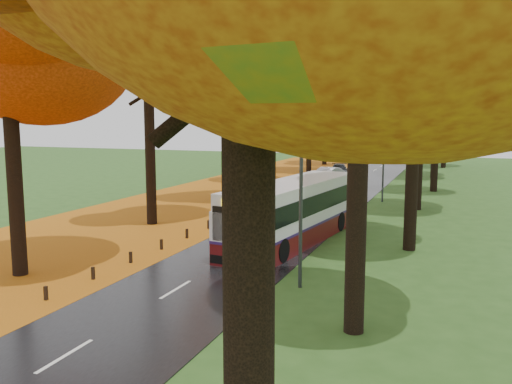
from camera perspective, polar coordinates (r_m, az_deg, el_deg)
The scene contains 15 objects.
ground at distance 16.02m, azimuth -19.43°, elevation -16.07°, with size 160.00×160.00×0.00m, color #284C19.
road at distance 37.85m, azimuth 5.77°, elevation -1.77°, with size 6.50×90.00×0.04m, color black.
centre_line at distance 37.85m, azimuth 5.77°, elevation -1.74°, with size 0.12×90.00×0.01m, color silver.
leaf_verge at distance 41.09m, azimuth -6.43°, elevation -1.02°, with size 12.00×90.00×0.02m, color #7C430B.
leaf_drift at distance 38.74m, azimuth 1.42°, elevation -1.47°, with size 0.90×90.00×0.01m, color #BA6713.
trees_left at distance 41.78m, azimuth -3.04°, elevation 12.27°, with size 9.20×74.00×13.88m.
trees_right at distance 38.16m, azimuth 17.51°, elevation 12.55°, with size 9.30×74.20×13.96m.
bollard_row at distance 21.56m, azimuth -18.91°, elevation -9.04°, with size 0.11×23.51×0.52m.
streetlamp_near at distance 19.95m, azimuth 4.09°, elevation 3.08°, with size 2.45×0.18×8.00m.
streetlamp_mid at distance 41.46m, azimuth 12.99°, elevation 5.44°, with size 2.45×0.18×8.00m.
streetlamp_far at distance 63.31m, azimuth 15.80°, elevation 6.15°, with size 2.45×0.18×8.00m.
bus at distance 27.68m, azimuth 3.99°, elevation -1.92°, with size 4.14×11.98×3.09m.
car_white at distance 46.35m, azimuth 5.70°, elevation 0.90°, with size 1.61×4.01×1.37m, color #BBBBBF.
car_silver at distance 52.22m, azimuth 7.46°, elevation 1.75°, with size 1.60×4.58×1.51m, color #95979C.
car_dark at distance 57.45m, azimuth 8.72°, elevation 2.20°, with size 1.89×4.64×1.35m, color black.
Camera 1 is at (9.70, -11.03, 6.41)m, focal length 38.00 mm.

